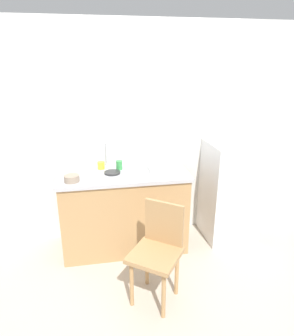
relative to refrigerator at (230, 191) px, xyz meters
The scene contains 12 objects.
ground_plane 1.40m from the refrigerator, 148.47° to the right, with size 8.00×8.00×0.00m, color #BCB2A3.
back_wall 1.30m from the refrigerator, 162.65° to the left, with size 4.80×0.10×2.46m, color silver.
cabinet_base 1.26m from the refrigerator, behind, with size 1.34×0.60×0.87m, color tan.
countertop 1.29m from the refrigerator, behind, with size 1.38×0.64×0.04m, color #B7B7BC.
faucet 1.51m from the refrigerator, behind, with size 0.02×0.02×0.26m, color #B7B7BC.
refrigerator is the anchor object (origin of this frame).
chair 1.36m from the refrigerator, 140.90° to the right, with size 0.56×0.56×0.89m.
dish_tray 0.91m from the refrigerator, behind, with size 0.28×0.20×0.05m, color white.
terracotta_bowl 1.83m from the refrigerator, behind, with size 0.15×0.15×0.07m, color gray.
hotplate 1.41m from the refrigerator, behind, with size 0.17×0.17×0.02m, color #2D2D2D.
cup_yellow 1.53m from the refrigerator, behind, with size 0.08×0.08×0.08m, color yellow.
cup_green 1.34m from the refrigerator, behind, with size 0.07×0.07×0.10m, color green.
Camera 1 is at (-0.45, -2.34, 2.04)m, focal length 31.93 mm.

